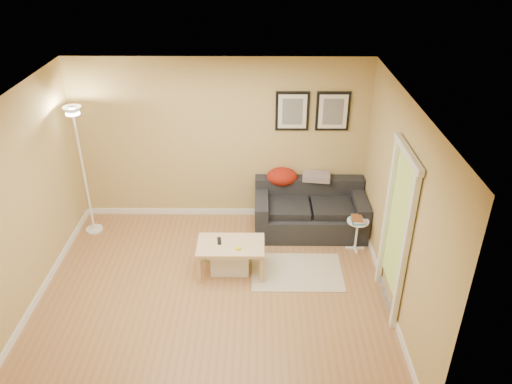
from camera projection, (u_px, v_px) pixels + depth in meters
floor at (214, 293)px, 6.51m from camera, size 4.50×4.50×0.00m
ceiling at (203, 102)px, 5.26m from camera, size 4.50×4.50×0.00m
wall_back at (221, 141)px, 7.64m from camera, size 4.50×0.00×4.50m
wall_front at (187, 331)px, 4.14m from camera, size 4.50×0.00×4.50m
wall_left at (20, 207)px, 5.90m from camera, size 0.00×4.00×4.00m
wall_right at (399, 209)px, 5.87m from camera, size 0.00×4.00×4.00m
baseboard_back at (223, 211)px, 8.23m from camera, size 4.50×0.02×0.10m
baseboard_left at (42, 289)px, 6.51m from camera, size 0.02×4.00×0.10m
baseboard_right at (385, 291)px, 6.48m from camera, size 0.02×4.00×0.10m
sofa at (310, 209)px, 7.66m from camera, size 1.70×0.90×0.75m
red_throw at (282, 177)px, 7.76m from camera, size 0.48×0.36×0.28m
plaid_throw at (316, 177)px, 7.74m from camera, size 0.45×0.32×0.10m
framed_print_left at (292, 111)px, 7.37m from camera, size 0.50×0.04×0.60m
framed_print_right at (333, 111)px, 7.36m from camera, size 0.50×0.04×0.60m
area_rug at (297, 272)px, 6.90m from camera, size 1.25×0.85×0.01m
green_runner at (221, 251)px, 7.33m from camera, size 0.70×0.50×0.01m
coffee_table at (231, 258)px, 6.82m from camera, size 1.02×0.78×0.45m
remote_control at (219, 241)px, 6.76m from camera, size 0.07×0.16×0.02m
tape_roll at (238, 248)px, 6.59m from camera, size 0.07×0.07×0.03m
storage_bin at (230, 259)px, 6.89m from camera, size 0.54×0.39×0.33m
side_table at (356, 235)px, 7.28m from camera, size 0.32×0.32×0.49m
book_stack at (357, 219)px, 7.13m from camera, size 0.18×0.23×0.07m
floor_lamp at (84, 176)px, 7.37m from camera, size 0.26×0.26×2.04m
doorway at (395, 235)px, 5.87m from camera, size 0.12×1.01×2.13m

